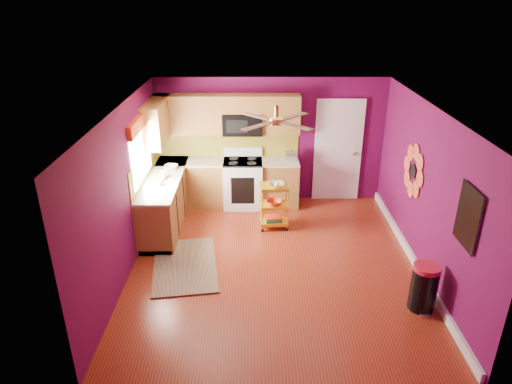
{
  "coord_description": "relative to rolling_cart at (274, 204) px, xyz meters",
  "views": [
    {
      "loc": [
        -0.3,
        -6.2,
        4.03
      ],
      "look_at": [
        -0.29,
        0.4,
        1.07
      ],
      "focal_mm": 32.0,
      "sensor_mm": 36.0,
      "label": 1
    }
  ],
  "objects": [
    {
      "name": "soap_bottle_a",
      "position": [
        -1.94,
        0.14,
        0.57
      ],
      "size": [
        0.08,
        0.08,
        0.18
      ],
      "primitive_type": "imported",
      "color": "#EA3F72",
      "rests_on": "lower_cabinets"
    },
    {
      "name": "trash_can",
      "position": [
        1.93,
        -2.32,
        -0.13
      ],
      "size": [
        0.4,
        0.42,
        0.68
      ],
      "color": "black",
      "rests_on": "ground"
    },
    {
      "name": "teal_kettle",
      "position": [
        0.36,
        1.06,
        0.56
      ],
      "size": [
        0.18,
        0.18,
        0.21
      ],
      "color": "#147997",
      "rests_on": "lower_cabinets"
    },
    {
      "name": "ceiling_fan",
      "position": [
        -0.04,
        -1.01,
        1.82
      ],
      "size": [
        1.01,
        1.01,
        0.26
      ],
      "color": "#BF8C3F",
      "rests_on": "ground"
    },
    {
      "name": "soap_bottle_b",
      "position": [
        -1.98,
        0.02,
        0.56
      ],
      "size": [
        0.14,
        0.14,
        0.18
      ],
      "primitive_type": "imported",
      "color": "white",
      "rests_on": "lower_cabinets"
    },
    {
      "name": "counter_dish",
      "position": [
        -1.92,
        0.56,
        0.51
      ],
      "size": [
        0.25,
        0.25,
        0.06
      ],
      "primitive_type": "imported",
      "color": "white",
      "rests_on": "lower_cabinets"
    },
    {
      "name": "lower_cabinets",
      "position": [
        -1.39,
        0.61,
        -0.03
      ],
      "size": [
        2.81,
        2.31,
        0.94
      ],
      "color": "brown",
      "rests_on": "ground"
    },
    {
      "name": "right_wall_art",
      "position": [
        2.19,
        -1.55,
        0.98
      ],
      "size": [
        0.04,
        2.74,
        1.04
      ],
      "color": "black",
      "rests_on": "ground"
    },
    {
      "name": "upper_cabinetry",
      "position": [
        -1.28,
        0.97,
        1.33
      ],
      "size": [
        2.8,
        2.3,
        1.26
      ],
      "color": "brown",
      "rests_on": "ground"
    },
    {
      "name": "toaster",
      "position": [
        0.36,
        1.0,
        0.56
      ],
      "size": [
        0.22,
        0.15,
        0.18
      ],
      "primitive_type": "cube",
      "color": "beige",
      "rests_on": "lower_cabinets"
    },
    {
      "name": "electric_range",
      "position": [
        -0.59,
        0.97,
        0.02
      ],
      "size": [
        0.76,
        0.66,
        1.13
      ],
      "color": "white",
      "rests_on": "ground"
    },
    {
      "name": "ground",
      "position": [
        -0.04,
        -1.21,
        -0.47
      ],
      "size": [
        5.0,
        5.0,
        0.0
      ],
      "primitive_type": "plane",
      "color": "maroon",
      "rests_on": "ground"
    },
    {
      "name": "rolling_cart",
      "position": [
        0.0,
        0.0,
        0.0
      ],
      "size": [
        0.53,
        0.4,
        0.91
      ],
      "color": "gold",
      "rests_on": "ground"
    },
    {
      "name": "room_envelope",
      "position": [
        -0.01,
        -1.21,
        1.17
      ],
      "size": [
        4.54,
        5.04,
        2.52
      ],
      "color": "#56093D",
      "rests_on": "ground"
    },
    {
      "name": "counter_cup",
      "position": [
        -1.99,
        -0.22,
        0.53
      ],
      "size": [
        0.13,
        0.13,
        0.11
      ],
      "primitive_type": "imported",
      "color": "white",
      "rests_on": "lower_cabinets"
    },
    {
      "name": "panel_door",
      "position": [
        1.31,
        1.26,
        0.56
      ],
      "size": [
        0.95,
        0.11,
        2.15
      ],
      "color": "white",
      "rests_on": "ground"
    },
    {
      "name": "shag_rug",
      "position": [
        -1.46,
        -1.28,
        -0.45
      ],
      "size": [
        1.21,
        1.73,
        0.02
      ],
      "primitive_type": "cube",
      "rotation": [
        0.0,
        0.0,
        0.15
      ],
      "color": "black",
      "rests_on": "ground"
    },
    {
      "name": "left_window",
      "position": [
        -2.26,
        -0.16,
        1.27
      ],
      "size": [
        0.08,
        1.35,
        1.08
      ],
      "color": "white",
      "rests_on": "ground"
    }
  ]
}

